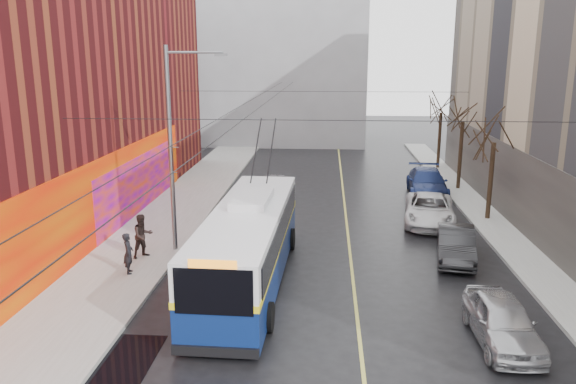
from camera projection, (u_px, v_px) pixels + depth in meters
The scene contains 21 objects.
ground at pixel (308, 384), 15.02m from camera, with size 140.00×140.00×0.00m, color black.
sidewalk_left at pixel (152, 236), 27.18m from camera, with size 4.00×60.00×0.15m, color gray.
sidewalk_right at pixel (511, 244), 26.03m from camera, with size 2.00×60.00×0.15m, color gray.
lane_line at pixel (347, 229), 28.49m from camera, with size 0.12×50.00×0.01m, color #BFB74C.
building_left at pixel (0, 88), 28.01m from camera, with size 12.11×36.00×14.00m.
building_far at pixel (265, 51), 56.90m from camera, with size 20.50×12.10×18.00m.
streetlight_pole at pixel (174, 145), 23.98m from camera, with size 2.65×0.60×9.00m.
catenary_wires at pixel (269, 103), 28.03m from camera, with size 18.00×60.00×0.22m.
tree_near at pixel (495, 128), 28.75m from camera, with size 3.20×3.20×6.40m.
tree_mid at pixel (464, 110), 35.47m from camera, with size 3.20×3.20×6.68m.
tree_far at pixel (442, 102), 42.28m from camera, with size 3.20×3.20×6.57m.
puddle at pixel (118, 362), 16.12m from camera, with size 2.05×3.22×0.01m, color black.
pigeons_flying at pixel (248, 90), 24.16m from camera, with size 3.79×2.85×1.37m.
trolleybus at pixel (249, 243), 21.45m from camera, with size 3.09×12.16×5.72m.
parked_car_a at pixel (502, 321), 17.06m from camera, with size 1.69×4.20×1.43m, color #B3B4B8.
parked_car_b at pixel (456, 244), 24.01m from camera, with size 1.50×4.30×1.42m, color #232325.
parked_car_c at pixel (429, 210), 29.27m from camera, with size 2.48×5.38×1.49m, color silver.
parked_car_d at pixel (427, 183), 35.06m from camera, with size 2.32×5.72×1.66m, color navy.
following_car at pixel (273, 187), 34.30m from camera, with size 1.73×4.30×1.46m, color #B1B0B5.
pedestrian_a at pixel (128, 253), 22.15m from camera, with size 0.60×0.40×1.65m, color black.
pedestrian_b at pixel (143, 236), 23.92m from camera, with size 0.92×0.71×1.89m, color black.
Camera 1 is at (0.38, -13.38, 8.56)m, focal length 35.00 mm.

